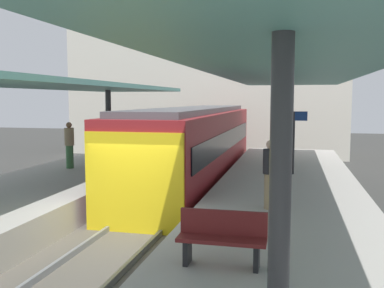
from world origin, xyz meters
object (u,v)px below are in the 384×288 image
(platform_sign, at_px, (294,128))
(passenger_mid_platform, at_px, (270,173))
(platform_bench, at_px, (222,236))
(passenger_near_bench, at_px, (69,144))
(commuter_train, at_px, (195,146))

(platform_sign, height_order, passenger_mid_platform, platform_sign)
(platform_bench, relative_size, passenger_near_bench, 0.79)
(platform_sign, bearing_deg, commuter_train, 155.48)
(commuter_train, bearing_deg, platform_bench, -75.04)
(platform_sign, xyz_separation_m, passenger_near_bench, (-8.33, -0.58, -0.70))
(platform_bench, xyz_separation_m, platform_sign, (1.07, 8.94, 1.16))
(commuter_train, height_order, passenger_near_bench, commuter_train)
(commuter_train, xyz_separation_m, platform_sign, (3.94, -1.80, 0.90))
(platform_bench, height_order, passenger_near_bench, passenger_near_bench)
(commuter_train, relative_size, platform_bench, 10.17)
(commuter_train, bearing_deg, passenger_mid_platform, -63.82)
(passenger_near_bench, bearing_deg, passenger_mid_platform, -30.30)
(passenger_near_bench, bearing_deg, commuter_train, 28.50)
(platform_sign, xyz_separation_m, passenger_mid_platform, (-0.53, -5.14, -0.76))
(platform_sign, distance_m, passenger_near_bench, 8.38)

